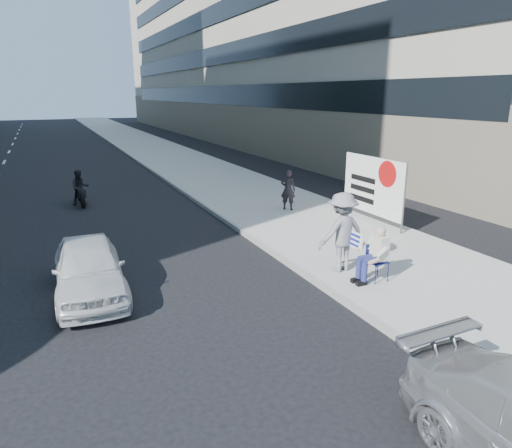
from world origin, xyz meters
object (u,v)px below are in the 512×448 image
motorcycle (80,189)px  seated_protester (374,251)px  jogger (342,232)px  protest_banner (373,186)px  pedestrian_woman (288,190)px  white_sedan_near (89,268)px

motorcycle → seated_protester: bearing=-68.4°
motorcycle → jogger: bearing=-67.9°
seated_protester → protest_banner: (3.20, 4.09, 0.53)m
seated_protester → pedestrian_woman: bearing=77.7°
seated_protester → white_sedan_near: seated_protester is taller
protest_banner → pedestrian_woman: bearing=122.9°
protest_banner → seated_protester: bearing=-128.1°
seated_protester → jogger: size_ratio=0.67×
jogger → white_sedan_near: 5.93m
white_sedan_near → protest_banner: bearing=13.1°
protest_banner → motorcycle: 11.44m
seated_protester → white_sedan_near: size_ratio=0.36×
jogger → pedestrian_woman: (1.76, 5.91, -0.22)m
white_sedan_near → motorcycle: size_ratio=1.79×
jogger → white_sedan_near: size_ratio=0.54×
jogger → pedestrian_woman: jogger is taller
seated_protester → motorcycle: size_ratio=0.64×
jogger → motorcycle: 11.86m
jogger → pedestrian_woman: size_ratio=1.29×
seated_protester → white_sedan_near: (-6.01, 2.31, -0.25)m
pedestrian_woman → protest_banner: 3.23m
jogger → protest_banner: bearing=-140.0°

